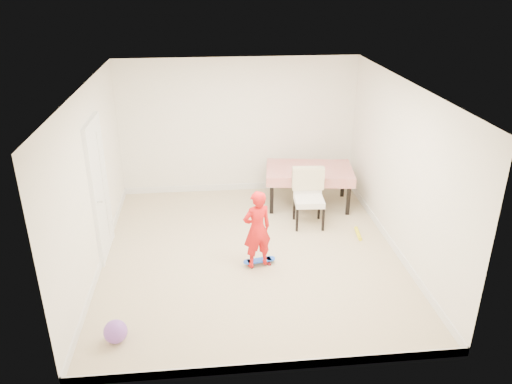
{
  "coord_description": "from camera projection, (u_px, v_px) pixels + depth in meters",
  "views": [
    {
      "loc": [
        -0.61,
        -6.65,
        4.02
      ],
      "look_at": [
        0.1,
        0.2,
        0.95
      ],
      "focal_mm": 35.0,
      "sensor_mm": 36.0,
      "label": 1
    }
  ],
  "objects": [
    {
      "name": "ground",
      "position": [
        251.0,
        253.0,
        7.74
      ],
      "size": [
        5.0,
        5.0,
        0.0
      ],
      "primitive_type": "plane",
      "color": "#C3AF87",
      "rests_on": "ground"
    },
    {
      "name": "baseboard_left",
      "position": [
        103.0,
        258.0,
        7.5
      ],
      "size": [
        0.02,
        5.0,
        0.12
      ],
      "primitive_type": "cube",
      "color": "white",
      "rests_on": "ground"
    },
    {
      "name": "wall_left",
      "position": [
        93.0,
        182.0,
        7.0
      ],
      "size": [
        0.04,
        5.0,
        2.6
      ],
      "primitive_type": "cube",
      "color": "white",
      "rests_on": "ground"
    },
    {
      "name": "dining_chair",
      "position": [
        309.0,
        199.0,
        8.41
      ],
      "size": [
        0.58,
        0.65,
        0.99
      ],
      "primitive_type": null,
      "rotation": [
        0.0,
        0.0,
        -0.06
      ],
      "color": "silver",
      "rests_on": "ground"
    },
    {
      "name": "wall_right",
      "position": [
        400.0,
        170.0,
        7.42
      ],
      "size": [
        0.04,
        5.0,
        2.6
      ],
      "primitive_type": "cube",
      "color": "white",
      "rests_on": "ground"
    },
    {
      "name": "ceiling",
      "position": [
        250.0,
        87.0,
        6.69
      ],
      "size": [
        4.5,
        5.0,
        0.04
      ],
      "primitive_type": "cube",
      "color": "silver",
      "rests_on": "wall_back"
    },
    {
      "name": "foam_toy",
      "position": [
        358.0,
        234.0,
        8.26
      ],
      "size": [
        0.1,
        0.4,
        0.06
      ],
      "primitive_type": "cylinder",
      "rotation": [
        1.57,
        0.0,
        -0.11
      ],
      "color": "yellow",
      "rests_on": "ground"
    },
    {
      "name": "baseboard_back",
      "position": [
        239.0,
        187.0,
        9.97
      ],
      "size": [
        4.5,
        0.02,
        0.12
      ],
      "primitive_type": "cube",
      "color": "white",
      "rests_on": "ground"
    },
    {
      "name": "dining_table",
      "position": [
        309.0,
        186.0,
        9.22
      ],
      "size": [
        1.67,
        1.18,
        0.73
      ],
      "primitive_type": null,
      "rotation": [
        0.0,
        0.0,
        -0.14
      ],
      "color": "red",
      "rests_on": "ground"
    },
    {
      "name": "skateboard",
      "position": [
        259.0,
        262.0,
        7.44
      ],
      "size": [
        0.51,
        0.26,
        0.07
      ],
      "primitive_type": null,
      "rotation": [
        0.0,
        0.0,
        0.17
      ],
      "color": "blue",
      "rests_on": "ground"
    },
    {
      "name": "child",
      "position": [
        257.0,
        231.0,
        7.15
      ],
      "size": [
        0.5,
        0.41,
        1.19
      ],
      "primitive_type": "imported",
      "rotation": [
        0.0,
        0.0,
        3.47
      ],
      "color": "red",
      "rests_on": "ground"
    },
    {
      "name": "baseboard_right",
      "position": [
        391.0,
        243.0,
        7.92
      ],
      "size": [
        0.02,
        5.0,
        0.12
      ],
      "primitive_type": "cube",
      "color": "white",
      "rests_on": "ground"
    },
    {
      "name": "wall_front",
      "position": [
        274.0,
        269.0,
        4.95
      ],
      "size": [
        4.5,
        0.04,
        2.6
      ],
      "primitive_type": "cube",
      "color": "white",
      "rests_on": "ground"
    },
    {
      "name": "baseboard_front",
      "position": [
        272.0,
        366.0,
        5.45
      ],
      "size": [
        4.5,
        0.02,
        0.12
      ],
      "primitive_type": "cube",
      "color": "white",
      "rests_on": "ground"
    },
    {
      "name": "door",
      "position": [
        100.0,
        191.0,
        7.38
      ],
      "size": [
        0.11,
        0.94,
        2.11
      ],
      "primitive_type": "cube",
      "color": "white",
      "rests_on": "ground"
    },
    {
      "name": "wall_back",
      "position": [
        238.0,
        127.0,
        9.46
      ],
      "size": [
        4.5,
        0.04,
        2.6
      ],
      "primitive_type": "cube",
      "color": "white",
      "rests_on": "ground"
    },
    {
      "name": "balloon",
      "position": [
        115.0,
        332.0,
        5.85
      ],
      "size": [
        0.28,
        0.28,
        0.28
      ],
      "primitive_type": "sphere",
      "color": "purple",
      "rests_on": "ground"
    }
  ]
}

